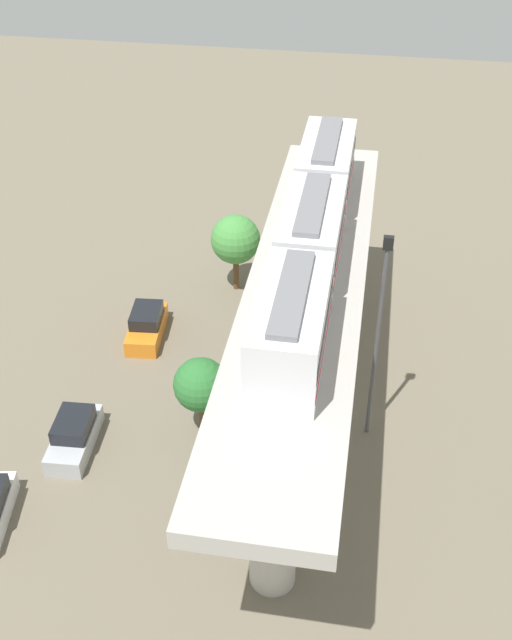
{
  "coord_description": "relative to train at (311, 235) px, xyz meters",
  "views": [
    {
      "loc": [
        2.61,
        -28.89,
        27.83
      ],
      "look_at": [
        -2.5,
        1.35,
        5.22
      ],
      "focal_mm": 43.7,
      "sensor_mm": 36.0,
      "label": 1
    }
  ],
  "objects": [
    {
      "name": "tree_mid_lot",
      "position": [
        -5.5,
        10.21,
        -6.7
      ],
      "size": [
        3.05,
        3.05,
        5.1
      ],
      "color": "brown",
      "rests_on": "ground"
    },
    {
      "name": "tree_far_corner",
      "position": [
        -4.74,
        -2.76,
        -7.19
      ],
      "size": [
        2.68,
        2.68,
        4.42
      ],
      "color": "brown",
      "rests_on": "ground"
    },
    {
      "name": "parked_car_silver",
      "position": [
        -10.7,
        -4.86,
        -9.5
      ],
      "size": [
        2.06,
        4.3,
        1.76
      ],
      "rotation": [
        0.0,
        0.0,
        0.06
      ],
      "color": "#B2B5BA",
      "rests_on": "ground"
    },
    {
      "name": "signal_post",
      "position": [
        3.4,
        -1.4,
        -4.05
      ],
      "size": [
        0.44,
        0.28,
        11.31
      ],
      "color": "#4C4C51",
      "rests_on": "ground"
    },
    {
      "name": "ground_plane",
      "position": [
        0.0,
        -1.35,
        -10.24
      ],
      "size": [
        120.0,
        120.0,
        0.0
      ],
      "primitive_type": "plane",
      "color": "#706654"
    },
    {
      "name": "train",
      "position": [
        0.0,
        0.0,
        0.0
      ],
      "size": [
        2.64,
        20.5,
        3.24
      ],
      "color": "silver",
      "rests_on": "viaduct"
    },
    {
      "name": "viaduct",
      "position": [
        0.0,
        -1.35,
        -3.75
      ],
      "size": [
        5.2,
        28.85,
        8.71
      ],
      "color": "#B7B2AA",
      "rests_on": "ground"
    },
    {
      "name": "parked_car_orange",
      "position": [
        -9.7,
        4.41,
        -9.5
      ],
      "size": [
        2.18,
        4.35,
        1.76
      ],
      "rotation": [
        0.0,
        0.0,
        0.09
      ],
      "color": "orange",
      "rests_on": "ground"
    }
  ]
}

